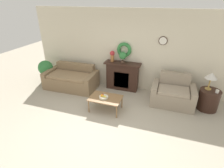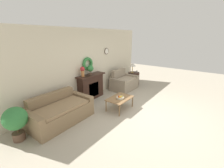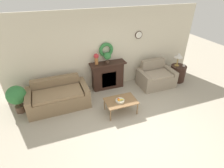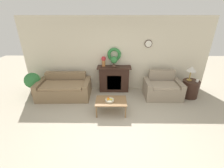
# 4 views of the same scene
# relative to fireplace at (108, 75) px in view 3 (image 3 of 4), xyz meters

# --- Properties ---
(ground_plane) EXTENTS (16.00, 16.00, 0.00)m
(ground_plane) POSITION_rel_fireplace_xyz_m (0.05, -2.47, -0.50)
(ground_plane) COLOR #ADA38E
(wall_back) EXTENTS (6.80, 0.18, 2.70)m
(wall_back) POSITION_rel_fireplace_xyz_m (0.05, 0.21, 0.85)
(wall_back) COLOR beige
(wall_back) RESTS_ON ground_plane
(fireplace) EXTENTS (1.24, 0.41, 0.99)m
(fireplace) POSITION_rel_fireplace_xyz_m (0.00, 0.00, 0.00)
(fireplace) COLOR #331E16
(fireplace) RESTS_ON ground_plane
(couch_left) EXTENTS (1.83, 1.02, 0.80)m
(couch_left) POSITION_rel_fireplace_xyz_m (-1.77, -0.47, -0.19)
(couch_left) COLOR #846B4C
(couch_left) RESTS_ON ground_plane
(loveseat_right) EXTENTS (1.26, 0.86, 0.91)m
(loveseat_right) POSITION_rel_fireplace_xyz_m (1.72, -0.45, -0.18)
(loveseat_right) COLOR gray
(loveseat_right) RESTS_ON ground_plane
(coffee_table) EXTENTS (0.91, 0.61, 0.42)m
(coffee_table) POSITION_rel_fireplace_xyz_m (-0.09, -1.45, -0.13)
(coffee_table) COLOR olive
(coffee_table) RESTS_ON ground_plane
(fruit_bowl) EXTENTS (0.26, 0.26, 0.12)m
(fruit_bowl) POSITION_rel_fireplace_xyz_m (-0.14, -1.49, -0.05)
(fruit_bowl) COLOR beige
(fruit_bowl) RESTS_ON coffee_table
(side_table_by_loveseat) EXTENTS (0.57, 0.57, 0.62)m
(side_table_by_loveseat) POSITION_rel_fireplace_xyz_m (2.71, -0.43, -0.19)
(side_table_by_loveseat) COLOR #331E16
(side_table_by_loveseat) RESTS_ON ground_plane
(table_lamp) EXTENTS (0.32, 0.32, 0.51)m
(table_lamp) POSITION_rel_fireplace_xyz_m (2.64, -0.37, 0.52)
(table_lamp) COLOR #B28E42
(table_lamp) RESTS_ON side_table_by_loveseat
(mug) EXTENTS (0.09, 0.09, 0.09)m
(mug) POSITION_rel_fireplace_xyz_m (2.84, -0.53, 0.16)
(mug) COLOR silver
(mug) RESTS_ON side_table_by_loveseat
(vase_on_mantel_left) EXTENTS (0.17, 0.17, 0.37)m
(vase_on_mantel_left) POSITION_rel_fireplace_xyz_m (-0.38, 0.01, 0.71)
(vase_on_mantel_left) COLOR #AD6B38
(vase_on_mantel_left) RESTS_ON fireplace
(potted_plant_on_mantel) EXTENTS (0.25, 0.25, 0.37)m
(potted_plant_on_mantel) POSITION_rel_fireplace_xyz_m (-0.00, -0.01, 0.73)
(potted_plant_on_mantel) COLOR brown
(potted_plant_on_mantel) RESTS_ON fireplace
(potted_plant_floor_by_couch) EXTENTS (0.55, 0.55, 0.87)m
(potted_plant_floor_by_couch) POSITION_rel_fireplace_xyz_m (-2.90, -0.40, 0.05)
(potted_plant_floor_by_couch) COLOR brown
(potted_plant_floor_by_couch) RESTS_ON ground_plane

